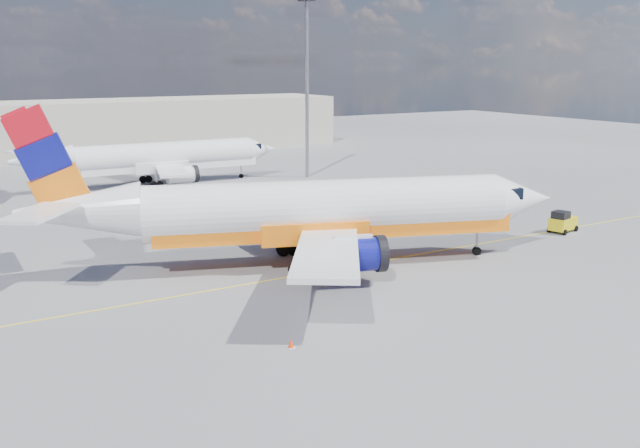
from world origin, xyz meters
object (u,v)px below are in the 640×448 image
main_jet (310,212)px  traffic_cone (291,343)px  second_jet (157,158)px  gse_tug (563,222)px

main_jet → traffic_cone: size_ratio=77.68×
main_jet → second_jet: size_ratio=1.21×
second_jet → gse_tug: (21.03, -39.66, -2.26)m
traffic_cone → gse_tug: bearing=17.7°
main_jet → traffic_cone: 15.15m
gse_tug → traffic_cone: (-30.99, -9.87, -0.62)m
main_jet → second_jet: 37.35m
traffic_cone → second_jet: bearing=78.6°
second_jet → traffic_cone: 50.60m
main_jet → second_jet: main_jet is taller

